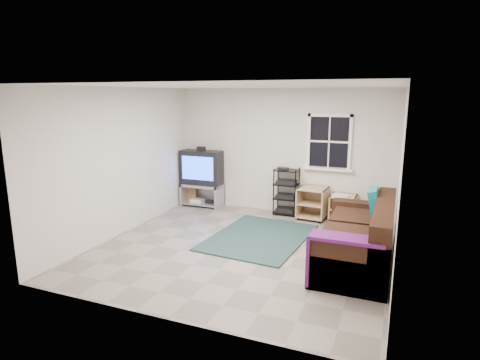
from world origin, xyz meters
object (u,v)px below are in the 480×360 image
at_px(side_table_right, 343,206).
at_px(sofa, 359,240).
at_px(side_table_left, 313,202).
at_px(tv_unit, 202,174).
at_px(av_rack, 286,194).

distance_m(side_table_right, sofa, 2.03).
distance_m(side_table_left, sofa, 2.24).
relative_size(tv_unit, side_table_right, 2.40).
bearing_deg(tv_unit, sofa, -28.40).
distance_m(side_table_left, side_table_right, 0.59).
height_order(side_table_right, sofa, sofa).
relative_size(side_table_left, sofa, 0.28).
bearing_deg(av_rack, side_table_right, -1.88).
distance_m(tv_unit, side_table_left, 2.55).
bearing_deg(av_rack, side_table_left, -4.83).
xyz_separation_m(av_rack, side_table_right, (1.17, -0.04, -0.12)).
distance_m(tv_unit, av_rack, 1.96).
bearing_deg(side_table_right, tv_unit, -179.74).
bearing_deg(side_table_right, sofa, -75.75).
bearing_deg(side_table_left, av_rack, 175.17).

